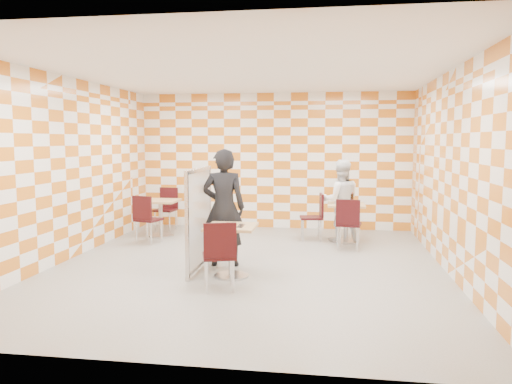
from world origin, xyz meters
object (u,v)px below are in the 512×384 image
at_px(partition, 199,218).
at_px(chair_second_front, 348,220).
at_px(sport_bottle, 339,199).
at_px(main_table, 231,242).
at_px(chair_main_front, 220,251).
at_px(man_dark, 224,208).
at_px(man_white, 341,201).
at_px(second_table, 346,216).
at_px(chair_empty_far, 167,205).
at_px(chair_second_side, 316,213).
at_px(soda_bottle, 352,198).
at_px(chair_empty_near, 146,215).
at_px(empty_table, 161,212).

bearing_deg(partition, chair_second_front, 36.73).
height_order(chair_second_front, sport_bottle, sport_bottle).
height_order(main_table, sport_bottle, sport_bottle).
xyz_separation_m(chair_main_front, sport_bottle, (1.57, 3.52, 0.29)).
relative_size(man_dark, man_white, 1.15).
bearing_deg(second_table, chair_empty_far, 168.53).
xyz_separation_m(main_table, chair_second_side, (1.12, 2.82, 0.04)).
relative_size(chair_empty_far, soda_bottle, 4.02).
relative_size(second_table, chair_main_front, 0.81).
height_order(main_table, chair_main_front, chair_main_front).
xyz_separation_m(chair_second_side, chair_empty_near, (-3.18, -0.81, 0.00)).
relative_size(second_table, empty_table, 1.00).
bearing_deg(man_white, empty_table, -8.33).
distance_m(main_table, chair_empty_far, 4.10).
bearing_deg(main_table, sport_bottle, 60.90).
relative_size(empty_table, man_dark, 0.41).
xyz_separation_m(chair_empty_far, man_dark, (1.89, -2.86, 0.37)).
height_order(second_table, man_white, man_white).
bearing_deg(sport_bottle, partition, -130.58).
distance_m(main_table, second_table, 3.21).
relative_size(main_table, man_dark, 0.41).
relative_size(second_table, man_dark, 0.41).
bearing_deg(man_white, sport_bottle, 27.86).
bearing_deg(man_dark, empty_table, -58.80).
relative_size(empty_table, chair_second_side, 0.81).
xyz_separation_m(chair_second_front, soda_bottle, (0.08, 0.69, 0.31)).
bearing_deg(chair_second_front, chair_second_side, 127.17).
xyz_separation_m(second_table, man_white, (-0.11, 0.11, 0.29)).
height_order(man_dark, sport_bottle, man_dark).
relative_size(chair_empty_near, man_white, 0.58).
bearing_deg(sport_bottle, main_table, -119.10).
relative_size(chair_empty_far, partition, 0.60).
distance_m(chair_second_side, man_dark, 2.60).
relative_size(main_table, chair_empty_near, 0.81).
height_order(chair_empty_far, man_dark, man_dark).
bearing_deg(man_dark, chair_second_front, -153.58).
relative_size(chair_second_front, chair_second_side, 1.00).
bearing_deg(second_table, sport_bottle, 148.79).
bearing_deg(second_table, main_table, -122.04).
distance_m(chair_empty_near, sport_bottle, 3.72).
height_order(chair_main_front, chair_second_front, same).
height_order(second_table, empty_table, same).
distance_m(main_table, chair_empty_near, 2.87).
bearing_deg(chair_second_side, main_table, -111.71).
distance_m(empty_table, chair_second_side, 3.16).
xyz_separation_m(chair_empty_far, partition, (1.58, -3.17, 0.25)).
height_order(chair_second_front, chair_empty_near, same).
height_order(chair_main_front, man_white, man_white).
xyz_separation_m(main_table, chair_empty_far, (-2.14, 3.50, 0.04)).
height_order(empty_table, man_dark, man_dark).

